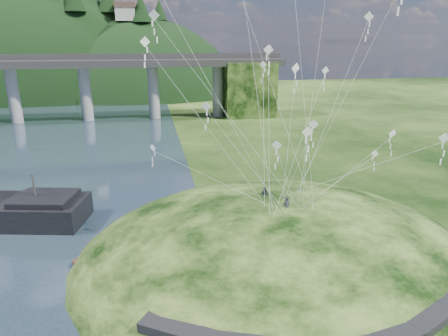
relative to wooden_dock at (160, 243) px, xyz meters
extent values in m
plane|color=black|center=(2.01, -5.42, -0.46)|extent=(320.00, 320.00, 0.00)
ellipsoid|color=black|center=(10.01, -3.42, -1.96)|extent=(36.00, 32.00, 13.00)
cube|color=black|center=(0.51, -13.42, 1.56)|extent=(4.32, 3.62, 0.71)
cube|color=black|center=(12.51, -16.32, 1.58)|extent=(3.82, 2.27, 0.68)
cube|color=black|center=(15.51, -15.37, 1.68)|extent=(4.11, 2.97, 0.71)
cylinder|color=gray|center=(-29.99, 64.58, 6.04)|extent=(2.60, 2.60, 13.00)
cylinder|color=gray|center=(-14.49, 64.58, 6.04)|extent=(2.60, 2.60, 13.00)
cylinder|color=gray|center=(1.01, 64.58, 6.04)|extent=(2.60, 2.60, 13.00)
cylinder|color=gray|center=(16.51, 64.58, 6.04)|extent=(2.60, 2.60, 13.00)
cube|color=black|center=(24.01, 64.58, 6.04)|extent=(12.00, 11.00, 13.00)
ellipsoid|color=black|center=(-37.99, 120.58, -6.46)|extent=(96.00, 68.00, 88.00)
ellipsoid|color=black|center=(-2.99, 112.58, -10.46)|extent=(76.00, 56.00, 72.00)
cone|color=black|center=(-1.10, 103.61, 27.41)|extent=(6.56, 6.56, 8.63)
cone|color=black|center=(4.79, 109.21, 27.22)|extent=(4.88, 4.88, 6.42)
cube|color=beige|center=(-5.99, 104.58, 25.42)|extent=(6.00, 5.00, 4.00)
cube|color=brown|center=(-5.99, 104.58, 28.12)|extent=(6.40, 5.40, 1.60)
cube|color=black|center=(-11.05, 7.29, 2.26)|extent=(6.49, 5.77, 0.56)
cylinder|color=#2D2B2B|center=(-11.97, 7.49, 3.47)|extent=(0.22, 0.22, 2.81)
cube|color=#342015|center=(0.00, 0.00, 0.01)|extent=(14.36, 8.16, 0.37)
cylinder|color=#342015|center=(-5.75, -2.60, -0.25)|extent=(0.32, 0.32, 1.05)
cylinder|color=#342015|center=(-2.87, -1.30, -0.25)|extent=(0.32, 0.32, 1.05)
cylinder|color=#342015|center=(0.00, 0.00, -0.25)|extent=(0.32, 0.32, 1.05)
cylinder|color=#342015|center=(2.87, 1.30, -0.25)|extent=(0.32, 0.32, 1.05)
cylinder|color=#342015|center=(5.75, 2.60, -0.25)|extent=(0.32, 0.32, 1.05)
imported|color=#282D36|center=(10.23, -4.29, 5.39)|extent=(0.63, 0.42, 1.73)
imported|color=#282D36|center=(9.30, -1.18, 5.23)|extent=(0.93, 0.92, 1.52)
cube|color=silver|center=(11.44, -5.77, 11.52)|extent=(0.68, 0.36, 0.73)
cube|color=silver|center=(11.44, -5.77, 11.00)|extent=(0.10, 0.04, 0.43)
cube|color=silver|center=(11.44, -5.77, 10.48)|extent=(0.10, 0.04, 0.43)
cube|color=silver|center=(11.44, -5.77, 9.96)|extent=(0.10, 0.04, 0.43)
cube|color=silver|center=(9.23, -4.20, 9.69)|extent=(0.71, 0.44, 0.77)
cube|color=silver|center=(9.23, -4.20, 9.12)|extent=(0.10, 0.04, 0.46)
cube|color=silver|center=(9.23, -4.20, 8.55)|extent=(0.10, 0.04, 0.46)
cube|color=silver|center=(9.23, -4.20, 7.99)|extent=(0.10, 0.04, 0.46)
cube|color=silver|center=(-0.28, 1.53, 17.26)|extent=(0.81, 0.36, 0.85)
cube|color=silver|center=(-0.28, 1.53, 16.65)|extent=(0.10, 0.08, 0.49)
cube|color=silver|center=(-0.28, 1.53, 16.05)|extent=(0.10, 0.08, 0.49)
cube|color=silver|center=(-0.28, 1.53, 15.44)|extent=(0.10, 0.08, 0.49)
cube|color=silver|center=(16.68, 4.36, 14.61)|extent=(0.80, 0.24, 0.79)
cube|color=silver|center=(16.68, 4.36, 14.04)|extent=(0.10, 0.07, 0.47)
cube|color=silver|center=(16.68, 4.36, 13.46)|extent=(0.10, 0.07, 0.47)
cube|color=silver|center=(16.68, 4.36, 12.89)|extent=(0.10, 0.07, 0.47)
cube|color=silver|center=(0.49, -0.80, 19.13)|extent=(0.81, 0.29, 0.80)
cube|color=silver|center=(0.49, -0.80, 18.55)|extent=(0.11, 0.03, 0.48)
cube|color=silver|center=(0.49, -0.80, 17.97)|extent=(0.11, 0.03, 0.48)
cube|color=silver|center=(0.49, -0.80, 17.38)|extent=(0.11, 0.03, 0.48)
cube|color=silver|center=(14.89, -9.36, 19.63)|extent=(0.12, 0.06, 0.52)
cube|color=silver|center=(14.89, -9.36, 19.00)|extent=(0.12, 0.06, 0.52)
cube|color=silver|center=(19.51, -1.18, 7.65)|extent=(0.51, 0.50, 0.67)
cube|color=silver|center=(19.51, -1.18, 7.18)|extent=(0.08, 0.06, 0.39)
cube|color=silver|center=(19.51, -1.18, 6.70)|extent=(0.08, 0.06, 0.39)
cube|color=silver|center=(19.51, -1.18, 6.22)|extent=(0.08, 0.06, 0.39)
cube|color=silver|center=(19.00, 1.41, 19.34)|extent=(0.63, 0.65, 0.84)
cube|color=silver|center=(19.00, 1.41, 18.73)|extent=(0.11, 0.07, 0.50)
cube|color=silver|center=(19.00, 1.41, 18.12)|extent=(0.11, 0.07, 0.50)
cube|color=silver|center=(19.00, 1.41, 17.51)|extent=(0.11, 0.07, 0.50)
cube|color=silver|center=(8.91, -2.28, 16.69)|extent=(0.78, 0.23, 0.77)
cube|color=silver|center=(8.91, -2.28, 16.14)|extent=(0.10, 0.05, 0.45)
cube|color=silver|center=(8.91, -2.28, 15.58)|extent=(0.10, 0.05, 0.45)
cube|color=silver|center=(8.91, -2.28, 15.03)|extent=(0.10, 0.05, 0.45)
cube|color=silver|center=(10.72, -3.47, 15.37)|extent=(0.75, 0.36, 0.79)
cube|color=silver|center=(10.72, -3.47, 14.80)|extent=(0.09, 0.08, 0.46)
cube|color=silver|center=(10.72, -3.47, 14.24)|extent=(0.09, 0.08, 0.46)
cube|color=silver|center=(10.72, -3.47, 13.67)|extent=(0.09, 0.08, 0.46)
cube|color=silver|center=(10.57, -6.85, 11.23)|extent=(0.88, 0.30, 0.85)
cube|color=silver|center=(10.57, -6.85, 10.61)|extent=(0.11, 0.07, 0.51)
cube|color=silver|center=(10.57, -6.85, 9.99)|extent=(0.11, 0.07, 0.51)
cube|color=silver|center=(10.57, -6.85, 9.37)|extent=(0.11, 0.07, 0.51)
cube|color=silver|center=(19.70, -9.06, 10.92)|extent=(0.71, 0.40, 0.78)
cube|color=silver|center=(19.70, -9.06, 10.36)|extent=(0.10, 0.05, 0.45)
cube|color=silver|center=(19.70, -9.06, 9.81)|extent=(0.10, 0.05, 0.45)
cube|color=silver|center=(19.70, -9.06, 9.26)|extent=(0.10, 0.05, 0.45)
cube|color=silver|center=(10.00, 2.79, 15.31)|extent=(0.54, 0.47, 0.66)
cube|color=silver|center=(10.00, 2.79, 14.83)|extent=(0.09, 0.05, 0.39)
cube|color=silver|center=(10.00, 2.79, 14.36)|extent=(0.09, 0.05, 0.39)
cube|color=silver|center=(10.00, 2.79, 13.88)|extent=(0.09, 0.05, 0.39)
cube|color=silver|center=(-0.12, 0.22, 8.77)|extent=(0.46, 0.56, 0.67)
cube|color=silver|center=(-0.12, 0.22, 8.28)|extent=(0.08, 0.07, 0.40)
cube|color=silver|center=(-0.12, 0.22, 7.79)|extent=(0.08, 0.07, 0.40)
cube|color=silver|center=(-0.12, 0.22, 7.30)|extent=(0.08, 0.07, 0.40)
cube|color=silver|center=(17.30, -6.68, 10.80)|extent=(0.71, 0.24, 0.70)
cube|color=silver|center=(17.30, -6.68, 10.29)|extent=(0.09, 0.06, 0.42)
cube|color=silver|center=(17.30, -6.68, 9.78)|extent=(0.09, 0.06, 0.42)
cube|color=silver|center=(17.30, -6.68, 9.27)|extent=(0.09, 0.06, 0.42)
cube|color=silver|center=(4.29, -0.78, 12.27)|extent=(0.77, 0.26, 0.76)
cube|color=silver|center=(4.29, -0.78, 11.72)|extent=(0.10, 0.02, 0.45)
cube|color=silver|center=(4.29, -0.78, 11.16)|extent=(0.10, 0.02, 0.45)
cube|color=silver|center=(4.29, -0.78, 10.61)|extent=(0.10, 0.02, 0.45)
camera|label=1|loc=(-0.23, -32.64, 17.27)|focal=32.00mm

